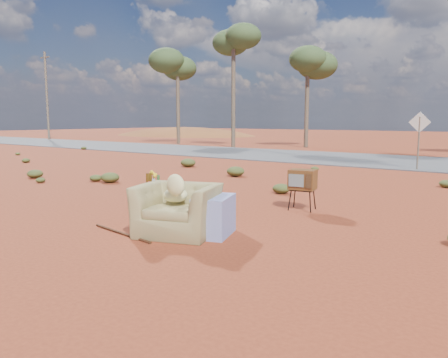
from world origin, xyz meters
The scene contains 13 objects.
ground centered at (0.00, 0.00, 0.00)m, with size 140.00×140.00×0.00m, color maroon.
highway centered at (0.00, 15.00, 0.02)m, with size 140.00×7.00×0.04m, color #565659.
dirt_mound centered at (-30.00, 34.00, 0.00)m, with size 26.00×18.00×2.00m, color brown.
armchair centered at (0.65, -0.16, 0.52)m, with size 1.65×1.41×1.12m.
tv_unit centered at (1.32, 2.80, 0.64)m, with size 0.60×0.52×0.86m.
side_table centered at (-0.47, 0.19, 0.68)m, with size 0.52×0.52×0.92m.
rusty_bar centered at (-0.18, -0.80, 0.02)m, with size 0.04×0.04×1.62m, color #4C2914.
road_sign centered at (1.50, 12.00, 1.50)m, with size 0.78×0.06×2.19m.
eucalyptus_far_left centered at (-18.00, 20.00, 5.94)m, with size 3.20×3.20×7.10m.
eucalyptus_left centered at (-12.00, 19.00, 6.92)m, with size 3.20×3.20×8.10m.
eucalyptus_near_left centered at (-8.00, 22.00, 5.45)m, with size 3.20×3.20×6.60m.
utility_pole_west centered at (-32.00, 17.50, 4.15)m, with size 1.40×0.20×8.00m.
scrub_patch centered at (-0.82, 4.41, 0.14)m, with size 17.49×8.07×0.33m.
Camera 1 is at (5.42, -5.46, 1.90)m, focal length 35.00 mm.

